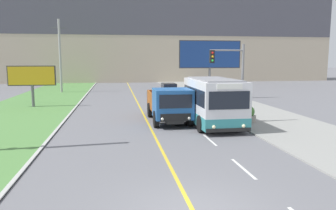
{
  "coord_description": "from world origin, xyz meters",
  "views": [
    {
      "loc": [
        -2.03,
        -8.37,
        4.17
      ],
      "look_at": [
        1.1,
        11.33,
        1.4
      ],
      "focal_mm": 35.0,
      "sensor_mm": 36.0,
      "label": 1
    }
  ],
  "objects_px": {
    "billboard_large": "(210,56)",
    "planter_round_third": "(207,97)",
    "planter_round_second": "(227,105)",
    "planter_round_near": "(249,115)",
    "billboard_small": "(32,77)",
    "planter_round_far": "(195,92)",
    "car_distant": "(169,90)",
    "city_bus": "(214,102)",
    "traffic_light_mast": "(232,73)",
    "dump_truck": "(170,105)",
    "utility_pole_far": "(60,56)"
  },
  "relations": [
    {
      "from": "billboard_large",
      "to": "planter_round_far",
      "type": "distance_m",
      "value": 4.68
    },
    {
      "from": "dump_truck",
      "to": "car_distant",
      "type": "distance_m",
      "value": 16.7
    },
    {
      "from": "planter_round_near",
      "to": "planter_round_far",
      "type": "distance_m",
      "value": 15.58
    },
    {
      "from": "planter_round_second",
      "to": "planter_round_third",
      "type": "relative_size",
      "value": 0.91
    },
    {
      "from": "billboard_large",
      "to": "planter_round_far",
      "type": "relative_size",
      "value": 5.87
    },
    {
      "from": "car_distant",
      "to": "billboard_small",
      "type": "xyz_separation_m",
      "value": [
        -13.36,
        -7.14,
        1.96
      ]
    },
    {
      "from": "billboard_large",
      "to": "planter_round_third",
      "type": "relative_size",
      "value": 5.99
    },
    {
      "from": "utility_pole_far",
      "to": "planter_round_near",
      "type": "distance_m",
      "value": 28.41
    },
    {
      "from": "planter_round_near",
      "to": "car_distant",
      "type": "bearing_deg",
      "value": 98.45
    },
    {
      "from": "traffic_light_mast",
      "to": "billboard_large",
      "type": "height_order",
      "value": "billboard_large"
    },
    {
      "from": "planter_round_near",
      "to": "billboard_small",
      "type": "bearing_deg",
      "value": 147.59
    },
    {
      "from": "utility_pole_far",
      "to": "planter_round_near",
      "type": "height_order",
      "value": "utility_pole_far"
    },
    {
      "from": "planter_round_near",
      "to": "planter_round_third",
      "type": "relative_size",
      "value": 0.97
    },
    {
      "from": "planter_round_second",
      "to": "planter_round_third",
      "type": "bearing_deg",
      "value": 91.65
    },
    {
      "from": "planter_round_second",
      "to": "utility_pole_far",
      "type": "bearing_deg",
      "value": 131.0
    },
    {
      "from": "billboard_small",
      "to": "planter_round_third",
      "type": "distance_m",
      "value": 16.18
    },
    {
      "from": "city_bus",
      "to": "planter_round_third",
      "type": "bearing_deg",
      "value": 76.0
    },
    {
      "from": "utility_pole_far",
      "to": "planter_round_second",
      "type": "height_order",
      "value": "utility_pole_far"
    },
    {
      "from": "dump_truck",
      "to": "utility_pole_far",
      "type": "relative_size",
      "value": 0.71
    },
    {
      "from": "dump_truck",
      "to": "planter_round_far",
      "type": "distance_m",
      "value": 15.74
    },
    {
      "from": "car_distant",
      "to": "planter_round_third",
      "type": "bearing_deg",
      "value": -68.67
    },
    {
      "from": "planter_round_far",
      "to": "planter_round_third",
      "type": "bearing_deg",
      "value": -90.05
    },
    {
      "from": "car_distant",
      "to": "traffic_light_mast",
      "type": "distance_m",
      "value": 17.59
    },
    {
      "from": "planter_round_near",
      "to": "billboard_large",
      "type": "bearing_deg",
      "value": 84.91
    },
    {
      "from": "city_bus",
      "to": "planter_round_far",
      "type": "height_order",
      "value": "city_bus"
    },
    {
      "from": "billboard_large",
      "to": "planter_round_near",
      "type": "relative_size",
      "value": 6.19
    },
    {
      "from": "dump_truck",
      "to": "traffic_light_mast",
      "type": "distance_m",
      "value": 4.51
    },
    {
      "from": "dump_truck",
      "to": "utility_pole_far",
      "type": "height_order",
      "value": "utility_pole_far"
    },
    {
      "from": "planter_round_near",
      "to": "planter_round_third",
      "type": "height_order",
      "value": "planter_round_third"
    },
    {
      "from": "utility_pole_far",
      "to": "dump_truck",
      "type": "bearing_deg",
      "value": -65.32
    },
    {
      "from": "planter_round_third",
      "to": "planter_round_far",
      "type": "distance_m",
      "value": 5.19
    },
    {
      "from": "dump_truck",
      "to": "car_distant",
      "type": "relative_size",
      "value": 1.52
    },
    {
      "from": "billboard_large",
      "to": "billboard_small",
      "type": "xyz_separation_m",
      "value": [
        -17.12,
        -3.33,
        -1.94
      ]
    },
    {
      "from": "planter_round_near",
      "to": "traffic_light_mast",
      "type": "bearing_deg",
      "value": -175.81
    },
    {
      "from": "dump_truck",
      "to": "utility_pole_far",
      "type": "distance_m",
      "value": 25.16
    },
    {
      "from": "billboard_small",
      "to": "planter_round_far",
      "type": "relative_size",
      "value": 3.59
    },
    {
      "from": "billboard_large",
      "to": "utility_pole_far",
      "type": "bearing_deg",
      "value": 149.25
    },
    {
      "from": "car_distant",
      "to": "planter_round_second",
      "type": "bearing_deg",
      "value": -76.79
    },
    {
      "from": "city_bus",
      "to": "dump_truck",
      "type": "xyz_separation_m",
      "value": [
        -2.53,
        1.4,
        -0.32
      ]
    },
    {
      "from": "billboard_large",
      "to": "city_bus",
      "type": "bearing_deg",
      "value": -105.2
    },
    {
      "from": "car_distant",
      "to": "traffic_light_mast",
      "type": "xyz_separation_m",
      "value": [
        1.3,
        -17.34,
        2.62
      ]
    },
    {
      "from": "billboard_small",
      "to": "planter_round_far",
      "type": "distance_m",
      "value": 17.08
    },
    {
      "from": "dump_truck",
      "to": "planter_round_near",
      "type": "xyz_separation_m",
      "value": [
        5.16,
        -0.76,
        -0.66
      ]
    },
    {
      "from": "planter_round_near",
      "to": "planter_round_far",
      "type": "bearing_deg",
      "value": 89.55
    },
    {
      "from": "city_bus",
      "to": "car_distant",
      "type": "relative_size",
      "value": 1.36
    },
    {
      "from": "traffic_light_mast",
      "to": "billboard_large",
      "type": "bearing_deg",
      "value": 79.71
    },
    {
      "from": "billboard_small",
      "to": "city_bus",
      "type": "bearing_deg",
      "value": -38.94
    },
    {
      "from": "traffic_light_mast",
      "to": "planter_round_second",
      "type": "relative_size",
      "value": 5.14
    },
    {
      "from": "car_distant",
      "to": "planter_round_far",
      "type": "distance_m",
      "value": 3.17
    },
    {
      "from": "billboard_small",
      "to": "planter_round_second",
      "type": "relative_size",
      "value": 4.02
    }
  ]
}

